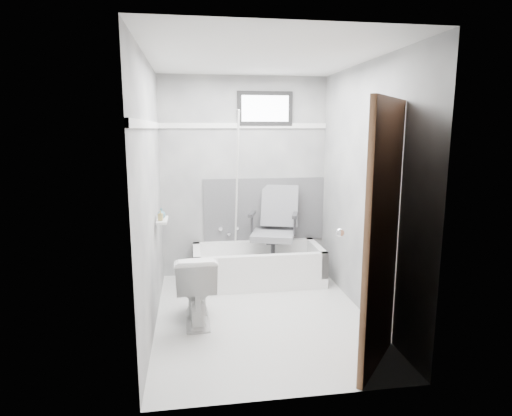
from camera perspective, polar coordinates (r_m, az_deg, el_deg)
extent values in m
plane|color=silver|center=(4.27, 0.73, -14.17)|extent=(2.60, 2.60, 0.00)
plane|color=silver|center=(3.93, 0.82, 19.51)|extent=(2.60, 2.60, 0.00)
cube|color=slate|center=(5.20, -1.58, 4.07)|extent=(2.00, 0.02, 2.40)
cube|color=slate|center=(2.67, 5.34, -2.20)|extent=(2.00, 0.02, 2.40)
cube|color=slate|center=(3.89, -13.92, 1.55)|extent=(0.02, 2.60, 2.40)
cube|color=slate|center=(4.21, 14.34, 2.19)|extent=(0.02, 2.60, 2.40)
imported|color=white|center=(4.08, -7.99, -10.43)|extent=(0.39, 0.68, 0.66)
cube|color=#4C4C4F|center=(5.29, 1.14, -0.21)|extent=(1.50, 0.02, 0.78)
cube|color=white|center=(5.16, -1.60, 10.91)|extent=(2.00, 0.02, 0.06)
cube|color=white|center=(3.85, -14.14, 10.72)|extent=(0.02, 2.60, 0.06)
cylinder|color=silver|center=(4.97, -2.59, 2.01)|extent=(0.02, 0.59, 1.87)
cube|color=silver|center=(4.30, -12.38, -1.60)|extent=(0.10, 0.32, 0.02)
imported|color=#97874B|center=(4.21, -12.62, -0.96)|extent=(0.05, 0.05, 0.10)
imported|color=slate|center=(4.35, -12.50, -0.67)|extent=(0.10, 0.10, 0.10)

